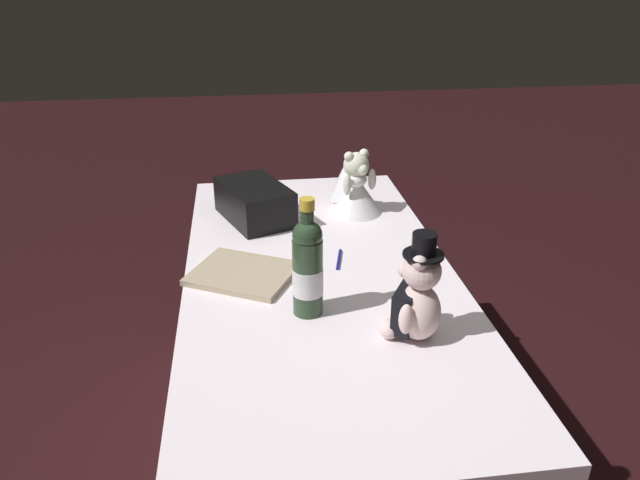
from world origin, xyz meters
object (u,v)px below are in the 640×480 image
object	(u,v)px
teddy_bear_groom	(416,298)
champagne_bottle	(308,266)
teddy_bear_bride	(353,185)
gift_case_black	(255,202)
signing_pen	(339,258)
guestbook	(243,274)

from	to	relation	value
teddy_bear_groom	champagne_bottle	world-z (taller)	champagne_bottle
teddy_bear_groom	teddy_bear_bride	world-z (taller)	teddy_bear_groom
teddy_bear_bride	gift_case_black	world-z (taller)	teddy_bear_bride
signing_pen	guestbook	world-z (taller)	guestbook
teddy_bear_bride	champagne_bottle	xyz separation A→B (m)	(0.65, -0.24, 0.04)
teddy_bear_groom	teddy_bear_bride	size ratio (longest dim) A/B	1.14
teddy_bear_bride	gift_case_black	distance (m)	0.35
gift_case_black	teddy_bear_bride	bearing A→B (deg)	94.73
teddy_bear_bride	signing_pen	world-z (taller)	teddy_bear_bride
teddy_bear_groom	signing_pen	xyz separation A→B (m)	(-0.42, -0.11, -0.10)
teddy_bear_bride	signing_pen	distance (m)	0.40
champagne_bottle	signing_pen	size ratio (longest dim) A/B	2.44
signing_pen	gift_case_black	xyz separation A→B (m)	(-0.35, -0.24, 0.06)
teddy_bear_groom	gift_case_black	xyz separation A→B (m)	(-0.76, -0.35, -0.04)
champagne_bottle	gift_case_black	distance (m)	0.64
signing_pen	gift_case_black	world-z (taller)	gift_case_black
teddy_bear_bride	gift_case_black	bearing A→B (deg)	-85.27
teddy_bear_bride	guestbook	size ratio (longest dim) A/B	0.87
teddy_bear_groom	signing_pen	size ratio (longest dim) A/B	2.13
teddy_bear_groom	champagne_bottle	distance (m)	0.28
teddy_bear_groom	champagne_bottle	xyz separation A→B (m)	(-0.14, -0.24, 0.03)
champagne_bottle	signing_pen	xyz separation A→B (m)	(-0.28, 0.13, -0.13)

